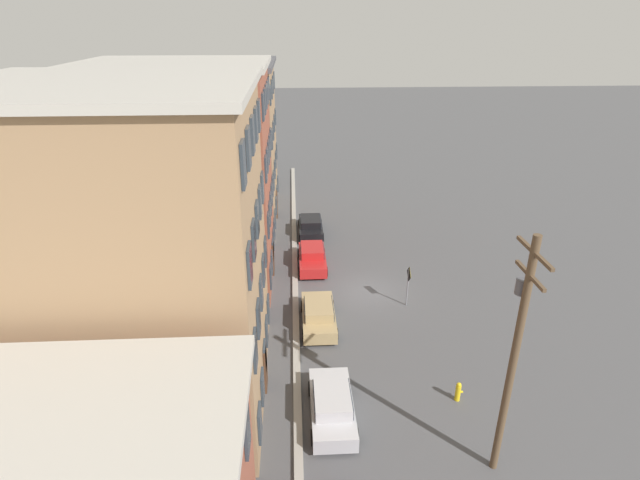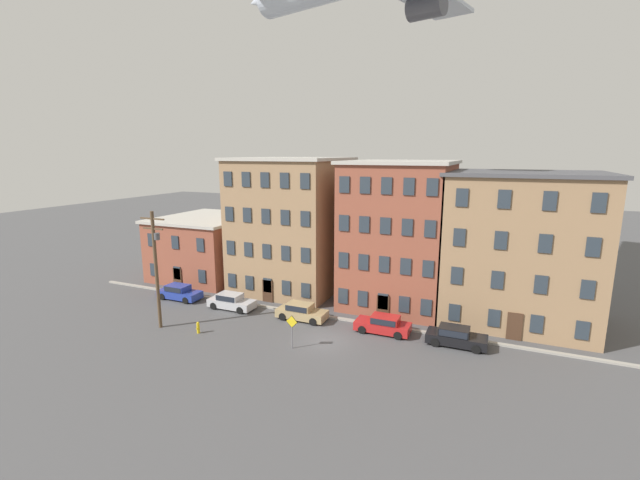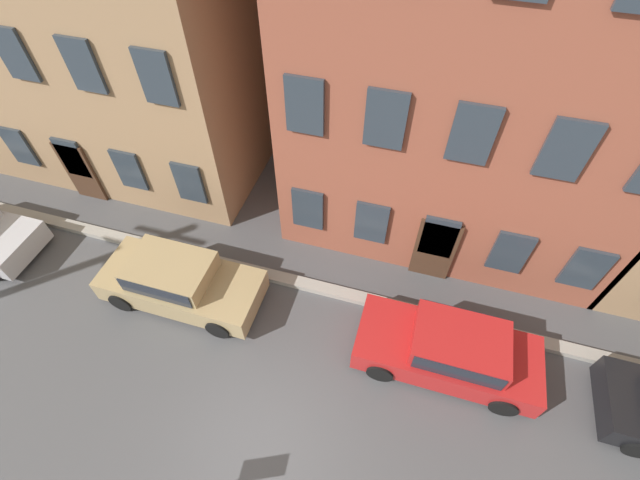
% 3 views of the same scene
% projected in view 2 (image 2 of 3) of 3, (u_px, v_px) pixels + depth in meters
% --- Properties ---
extents(ground_plane, '(200.00, 200.00, 0.00)m').
position_uv_depth(ground_plane, '(325.00, 341.00, 33.01)').
color(ground_plane, '#4C4C4F').
extents(kerb_strip, '(56.00, 0.36, 0.16)m').
position_uv_depth(kerb_strip, '(345.00, 319.00, 37.05)').
color(kerb_strip, '#9E998E').
rests_on(kerb_strip, ground_plane).
extents(apartment_corner, '(10.34, 11.70, 6.99)m').
position_uv_depth(apartment_corner, '(210.00, 246.00, 50.35)').
color(apartment_corner, brown).
rests_on(apartment_corner, ground_plane).
extents(apartment_midblock, '(10.71, 11.12, 13.80)m').
position_uv_depth(apartment_midblock, '(292.00, 224.00, 45.10)').
color(apartment_midblock, '#9E7A56').
rests_on(apartment_midblock, ground_plane).
extents(apartment_far, '(9.67, 10.83, 13.56)m').
position_uv_depth(apartment_far, '(399.00, 233.00, 40.55)').
color(apartment_far, brown).
rests_on(apartment_far, ground_plane).
extents(apartment_annex, '(12.46, 10.24, 12.74)m').
position_uv_depth(apartment_annex, '(519.00, 247.00, 36.33)').
color(apartment_annex, '#9E7A56').
rests_on(apartment_annex, ground_plane).
extents(car_blue, '(4.40, 1.92, 1.43)m').
position_uv_depth(car_blue, '(179.00, 292.00, 42.33)').
color(car_blue, '#233899').
rests_on(car_blue, ground_plane).
extents(car_silver, '(4.40, 1.92, 1.43)m').
position_uv_depth(car_silver, '(231.00, 301.00, 39.75)').
color(car_silver, '#B7B7BC').
rests_on(car_silver, ground_plane).
extents(car_tan, '(4.40, 1.92, 1.43)m').
position_uv_depth(car_tan, '(301.00, 311.00, 37.16)').
color(car_tan, tan).
rests_on(car_tan, ground_plane).
extents(car_red, '(4.40, 1.92, 1.43)m').
position_uv_depth(car_red, '(384.00, 324.00, 34.36)').
color(car_red, '#B21E1E').
rests_on(car_red, ground_plane).
extents(car_black, '(4.40, 1.92, 1.43)m').
position_uv_depth(car_black, '(456.00, 336.00, 32.11)').
color(car_black, black).
rests_on(car_black, ground_plane).
extents(caution_sign, '(0.96, 0.08, 2.58)m').
position_uv_depth(caution_sign, '(292.00, 326.00, 31.39)').
color(caution_sign, slate).
rests_on(caution_sign, ground_plane).
extents(utility_pole, '(2.40, 0.44, 9.74)m').
position_uv_depth(utility_pole, '(156.00, 264.00, 34.49)').
color(utility_pole, brown).
rests_on(utility_pole, ground_plane).
extents(fire_hydrant, '(0.24, 0.34, 0.96)m').
position_uv_depth(fire_hydrant, '(198.00, 327.00, 34.32)').
color(fire_hydrant, yellow).
rests_on(fire_hydrant, ground_plane).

